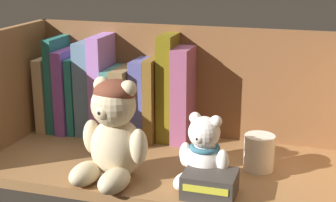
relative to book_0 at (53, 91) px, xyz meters
The scene contains 19 objects.
shelf_board 35.54cm from the book_0, 22.52° to the right, with size 68.59×31.95×2.00cm, color olive.
shelf_back_panel 31.96cm from the book_0, ahead, with size 70.99×1.20×26.49cm, color brown.
shelf_side_panel_left 13.85cm from the book_0, 104.73° to the right, with size 1.60×34.35×26.49cm, color olive.
book_0 is the anchor object (origin of this frame).
book_1 3.30cm from the book_0, ahead, with size 1.98×12.81×21.40cm, color #21665E.
book_2 4.95cm from the book_0, ahead, with size 2.32×13.84×18.89cm, color purple.
book_3 7.11cm from the book_0, ahead, with size 1.64×12.29×17.24cm, color #247A70.
book_4 10.18cm from the book_0, ahead, with size 3.55×11.95×20.88cm, color slate.
book_5 13.72cm from the book_0, ahead, with size 2.82×13.28×22.39cm, color #A870C2.
book_6 16.09cm from the book_0, ahead, with size 1.87×14.73×15.43cm, color teal.
book_7 18.98cm from the book_0, ahead, with size 3.36×15.00×15.64cm, color olive.
book_8 22.47cm from the book_0, ahead, with size 3.07×11.07×17.53cm, color #4C4F91.
book_9 25.31cm from the book_0, ahead, with size 2.04×12.72×18.19cm, color brown.
book_10 28.39cm from the book_0, ahead, with size 3.26×9.21×23.11cm, color #6D5F13.
book_11 31.97cm from the book_0, ahead, with size 3.57×10.23×20.55cm, color #914A6C.
teddy_bear_larger 33.80cm from the book_0, 42.65° to the right, with size 13.91×14.41×18.52cm.
teddy_bear_smaller 45.84cm from the book_0, 27.02° to the right, with size 9.69×10.07×12.98cm.
pillar_candle 50.88cm from the book_0, 12.89° to the right, with size 5.71×5.71×6.81cm, color silver.
small_product_box 49.70cm from the book_0, 29.65° to the right, with size 8.86×7.16×4.15cm.
Camera 1 is at (27.06, -87.26, 41.63)cm, focal length 53.90 mm.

